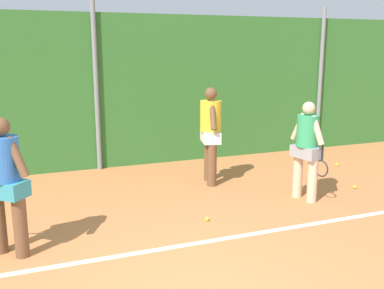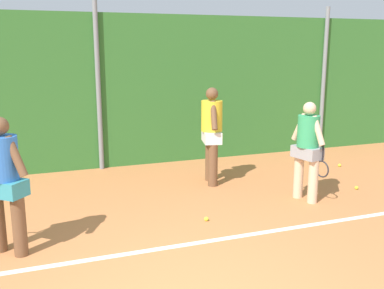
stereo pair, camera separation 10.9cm
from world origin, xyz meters
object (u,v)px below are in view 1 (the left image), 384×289
(player_foreground_near, at_px, (5,180))
(tennis_ball_10, at_px, (207,219))
(player_backcourt_far, at_px, (211,130))
(player_midcourt, at_px, (307,146))
(tennis_ball_2, at_px, (337,165))
(tennis_ball_6, at_px, (355,187))

(player_foreground_near, height_order, tennis_ball_10, player_foreground_near)
(player_foreground_near, distance_m, player_backcourt_far, 3.99)
(player_midcourt, xyz_separation_m, tennis_ball_2, (1.95, 1.58, -0.91))
(player_midcourt, distance_m, tennis_ball_10, 2.16)
(player_foreground_near, xyz_separation_m, tennis_ball_2, (6.61, 2.01, -0.94))
(tennis_ball_6, bearing_deg, player_backcourt_far, 151.36)
(player_backcourt_far, bearing_deg, player_foreground_near, -48.72)
(player_backcourt_far, height_order, tennis_ball_6, player_backcourt_far)
(player_backcourt_far, bearing_deg, tennis_ball_10, -11.34)
(player_midcourt, xyz_separation_m, player_backcourt_far, (-1.13, 1.45, 0.09))
(player_foreground_near, relative_size, player_midcourt, 1.04)
(player_midcourt, relative_size, tennis_ball_6, 25.46)
(player_midcourt, distance_m, tennis_ball_2, 2.67)
(player_foreground_near, bearing_deg, tennis_ball_6, -132.35)
(player_midcourt, height_order, tennis_ball_6, player_midcourt)
(tennis_ball_6, bearing_deg, tennis_ball_2, 62.68)
(player_midcourt, relative_size, tennis_ball_2, 25.46)
(player_backcourt_far, distance_m, tennis_ball_2, 3.24)
(tennis_ball_10, bearing_deg, player_midcourt, 8.94)
(player_foreground_near, relative_size, player_backcourt_far, 0.95)
(player_foreground_near, relative_size, tennis_ball_10, 26.41)
(player_foreground_near, distance_m, tennis_ball_6, 5.98)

